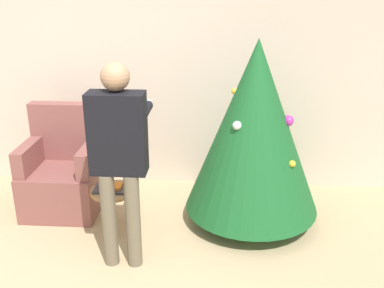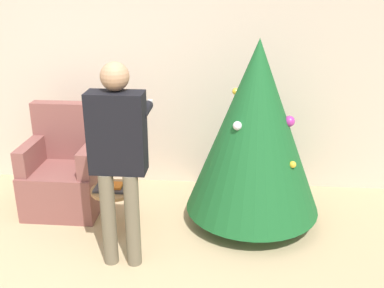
{
  "view_description": "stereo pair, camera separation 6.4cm",
  "coord_description": "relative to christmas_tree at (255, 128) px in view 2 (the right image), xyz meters",
  "views": [
    {
      "loc": [
        0.95,
        -2.48,
        2.26
      ],
      "look_at": [
        0.71,
        1.01,
        0.92
      ],
      "focal_mm": 42.0,
      "sensor_mm": 36.0,
      "label": 1
    },
    {
      "loc": [
        1.01,
        -2.47,
        2.26
      ],
      "look_at": [
        0.71,
        1.01,
        0.92
      ],
      "focal_mm": 42.0,
      "sensor_mm": 36.0,
      "label": 2
    }
  ],
  "objects": [
    {
      "name": "person_standing",
      "position": [
        -1.08,
        -0.74,
        0.05
      ],
      "size": [
        0.45,
        0.57,
        1.66
      ],
      "color": "#6B604C",
      "rests_on": "ground_plane"
    },
    {
      "name": "christmas_tree",
      "position": [
        0.0,
        0.0,
        0.0
      ],
      "size": [
        1.26,
        1.26,
        1.75
      ],
      "color": "brown",
      "rests_on": "ground_plane"
    },
    {
      "name": "side_stool",
      "position": [
        -1.26,
        -0.31,
        -0.58
      ],
      "size": [
        0.41,
        0.41,
        0.43
      ],
      "color": "#A37547",
      "rests_on": "ground_plane"
    },
    {
      "name": "wall_back",
      "position": [
        -1.25,
        0.82,
        0.41
      ],
      "size": [
        8.0,
        0.06,
        2.7
      ],
      "color": "beige",
      "rests_on": "ground_plane"
    },
    {
      "name": "laptop",
      "position": [
        -1.26,
        -0.31,
        -0.5
      ],
      "size": [
        0.33,
        0.21,
        0.02
      ],
      "color": "#38383D",
      "rests_on": "side_stool"
    },
    {
      "name": "book",
      "position": [
        -1.26,
        -0.31,
        -0.48
      ],
      "size": [
        0.16,
        0.13,
        0.02
      ],
      "color": "orange",
      "rests_on": "laptop"
    },
    {
      "name": "armchair",
      "position": [
        -1.86,
        0.11,
        -0.57
      ],
      "size": [
        0.72,
        0.67,
        1.05
      ],
      "color": "brown",
      "rests_on": "ground_plane"
    }
  ]
}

